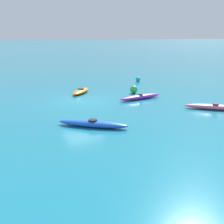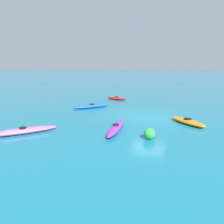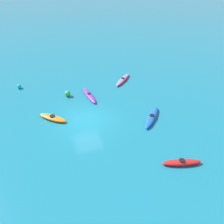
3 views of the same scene
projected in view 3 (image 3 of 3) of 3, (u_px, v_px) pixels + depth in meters
ground_plane at (86, 120)px, 17.98m from camera, size 600.00×600.00×0.00m
kayak_purple at (89, 95)px, 21.28m from camera, size 3.51×0.98×0.37m
kayak_pink at (123, 80)px, 24.34m from camera, size 3.07×2.86×0.37m
kayak_red at (182, 162)px, 13.77m from camera, size 1.21×2.67×0.37m
kayak_blue at (152, 117)px, 18.07m from camera, size 3.08×2.81×0.37m
kayak_orange at (53, 118)px, 17.98m from camera, size 2.35×2.46×0.37m
buoy_cyan at (19, 86)px, 22.75m from camera, size 0.46×0.46×0.46m
buoy_green at (67, 94)px, 21.26m from camera, size 0.58×0.58×0.58m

